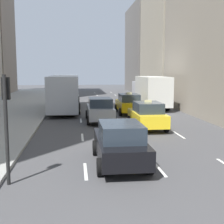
# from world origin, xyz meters

# --- Properties ---
(sidewalk_left) EXTENTS (8.00, 66.00, 0.15)m
(sidewalk_left) POSITION_xyz_m (-7.00, 27.00, 0.07)
(sidewalk_left) COLOR #9E9E99
(sidewalk_left) RESTS_ON ground
(lane_markings) EXTENTS (5.72, 56.00, 0.01)m
(lane_markings) POSITION_xyz_m (2.60, 23.00, 0.01)
(lane_markings) COLOR white
(lane_markings) RESTS_ON ground
(taxi_lead) EXTENTS (2.02, 4.40, 1.87)m
(taxi_lead) POSITION_xyz_m (4.00, 23.35, 0.88)
(taxi_lead) COLOR yellow
(taxi_lead) RESTS_ON ground
(taxi_second) EXTENTS (2.02, 4.40, 1.87)m
(taxi_second) POSITION_xyz_m (4.00, 16.19, 0.88)
(taxi_second) COLOR yellow
(taxi_second) RESTS_ON ground
(sedan_black_near) EXTENTS (2.02, 4.53, 1.70)m
(sedan_black_near) POSITION_xyz_m (1.20, 8.74, 0.87)
(sedan_black_near) COLOR black
(sedan_black_near) RESTS_ON ground
(sedan_silver_behind) EXTENTS (2.02, 4.57, 1.76)m
(sedan_silver_behind) POSITION_xyz_m (1.20, 19.31, 0.90)
(sedan_silver_behind) COLOR #9EA0A5
(sedan_silver_behind) RESTS_ON ground
(city_bus) EXTENTS (2.80, 11.61, 3.25)m
(city_bus) POSITION_xyz_m (-1.61, 26.34, 1.79)
(city_bus) COLOR #B7BCC1
(city_bus) RESTS_ON ground
(box_truck) EXTENTS (2.58, 8.40, 3.15)m
(box_truck) POSITION_xyz_m (6.80, 27.08, 1.71)
(box_truck) COLOR silver
(box_truck) RESTS_ON ground
(traffic_light_pole) EXTENTS (0.24, 0.42, 3.60)m
(traffic_light_pole) POSITION_xyz_m (-2.75, 7.02, 2.41)
(traffic_light_pole) COLOR black
(traffic_light_pole) RESTS_ON ground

